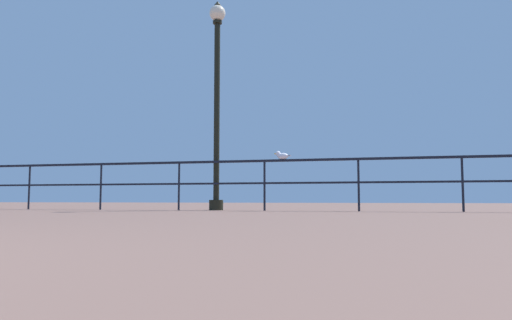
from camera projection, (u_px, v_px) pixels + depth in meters
pier_railing at (221, 174)px, 9.89m from camera, size 20.84×0.05×1.05m
lamppost_center at (217, 87)px, 10.30m from camera, size 0.36×0.36×4.64m
seagull_on_rail at (282, 156)px, 9.61m from camera, size 0.37×0.18×0.17m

